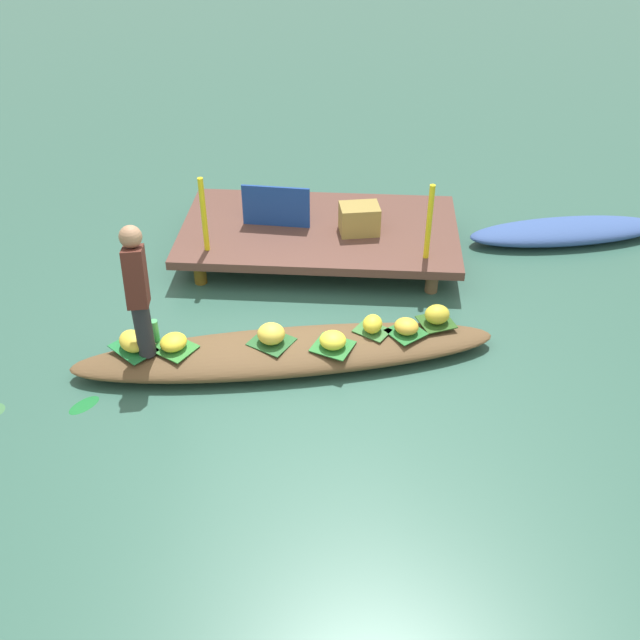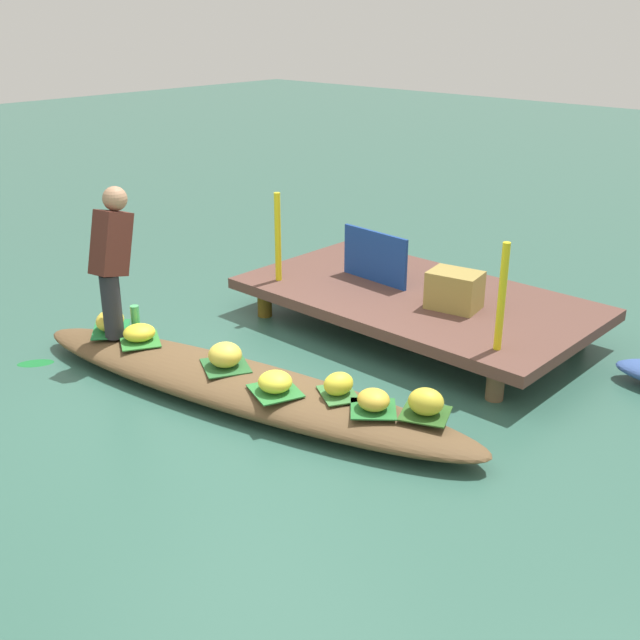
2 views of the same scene
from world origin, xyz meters
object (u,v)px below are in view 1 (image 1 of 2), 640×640
vendor_boat (287,352)px  banana_bunch_1 (173,342)px  water_bottle (155,331)px  produce_crate (359,219)px  banana_bunch_0 (271,334)px  banana_bunch_2 (132,341)px  banana_bunch_6 (333,340)px  market_banner (276,206)px  banana_bunch_3 (373,324)px  banana_bunch_4 (406,326)px  moored_boat (566,231)px  vendor_person (137,286)px  banana_bunch_5 (437,314)px

vendor_boat → banana_bunch_1: 1.07m
water_bottle → produce_crate: bearing=47.3°
banana_bunch_0 → banana_bunch_2: size_ratio=0.87×
water_bottle → banana_bunch_6: bearing=0.8°
banana_bunch_1 → banana_bunch_2: (-0.38, -0.03, 0.02)m
water_bottle → vendor_boat: bearing=2.9°
banana_bunch_1 → market_banner: (0.71, 2.21, 0.30)m
vendor_boat → banana_bunch_3: (0.81, 0.23, 0.20)m
banana_bunch_0 → water_bottle: (-1.09, -0.06, 0.02)m
banana_bunch_2 → banana_bunch_4: banana_bunch_2 is taller
moored_boat → banana_bunch_6: bearing=-147.8°
banana_bunch_0 → water_bottle: bearing=-177.1°
water_bottle → produce_crate: (1.87, 2.02, 0.18)m
banana_bunch_6 → vendor_person: size_ratio=0.20×
banana_bunch_2 → banana_bunch_3: banana_bunch_2 is taller
banana_bunch_0 → market_banner: 2.08m
vendor_boat → banana_bunch_3: 0.87m
vendor_boat → banana_bunch_5: bearing=4.9°
banana_bunch_3 → water_bottle: 2.07m
banana_bunch_3 → banana_bunch_5: (0.63, 0.19, 0.01)m
moored_boat → market_banner: 3.56m
vendor_boat → water_bottle: water_bottle is taller
banana_bunch_2 → market_banner: size_ratio=0.38×
vendor_person → banana_bunch_4: bearing=10.0°
banana_bunch_6 → market_banner: bearing=110.3°
banana_bunch_1 → vendor_person: size_ratio=0.21×
banana_bunch_6 → produce_crate: (0.19, 2.00, 0.22)m
banana_bunch_1 → water_bottle: bearing=152.2°
banana_bunch_3 → banana_bunch_1: bearing=-167.8°
banana_bunch_1 → vendor_boat: bearing=9.1°
banana_bunch_2 → moored_boat: bearing=31.4°
banana_bunch_2 → banana_bunch_3: (2.23, 0.43, -0.00)m
banana_bunch_6 → market_banner: market_banner is taller
moored_boat → banana_bunch_2: 5.36m
vendor_boat → banana_bunch_2: (-1.42, -0.20, 0.21)m
vendor_boat → produce_crate: 2.10m
banana_bunch_4 → produce_crate: produce_crate is taller
vendor_boat → banana_bunch_0: (-0.14, -0.01, 0.21)m
banana_bunch_5 → banana_bunch_6: size_ratio=0.97×
banana_bunch_3 → banana_bunch_5: size_ratio=0.93×
moored_boat → banana_bunch_2: (-4.57, -2.79, 0.21)m
moored_boat → banana_bunch_5: (-1.72, -2.17, 0.21)m
banana_bunch_2 → vendor_boat: bearing=7.9°
banana_bunch_0 → banana_bunch_1: banana_bunch_0 is taller
banana_bunch_1 → banana_bunch_6: 1.49m
banana_bunch_4 → banana_bunch_1: bearing=-169.7°
vendor_boat → banana_bunch_6: banana_bunch_6 is taller
banana_bunch_3 → market_banner: bearing=122.1°
moored_boat → produce_crate: (-2.52, -0.63, 0.41)m
banana_bunch_4 → banana_bunch_2: bearing=-170.5°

